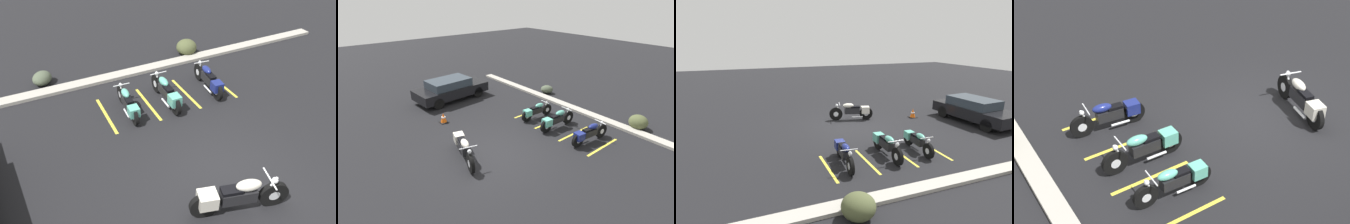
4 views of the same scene
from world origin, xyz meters
The scene contains 12 objects.
ground centered at (0.00, 0.00, 0.00)m, with size 60.00×60.00×0.00m, color black.
motorcycle_cream_featured centered at (-0.56, -0.92, 0.50)m, with size 2.33×0.95×0.94m.
parked_bike_0 centered at (-1.34, 3.77, 0.41)m, with size 0.56×1.98×0.78m.
parked_bike_1 centered at (0.04, 3.75, 0.45)m, with size 0.61×2.17×0.85m.
parked_bike_2 centered at (1.79, 3.84, 0.44)m, with size 0.61×2.11×0.83m.
concrete_curb centered at (0.00, 6.26, 0.06)m, with size 18.00×0.50×0.12m, color #A8A399.
landscape_rock_0 centered at (-3.54, 6.97, 0.26)m, with size 0.76×0.63×0.52m, color #4B5542.
landscape_rock_1 centered at (2.51, 6.78, 0.34)m, with size 0.88×0.83×0.68m, color #4C5332.
stall_line_0 centered at (-2.04, 4.00, 0.00)m, with size 0.10×2.10×0.00m, color gold.
stall_line_1 centered at (-0.55, 4.00, 0.00)m, with size 0.10×2.10×0.00m, color gold.
stall_line_2 centered at (0.94, 4.00, 0.00)m, with size 0.10×2.10×0.00m, color gold.
stall_line_3 centered at (2.43, 4.00, 0.00)m, with size 0.10×2.10×0.00m, color gold.
Camera 1 is at (-4.11, -4.58, 6.39)m, focal length 35.00 mm.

